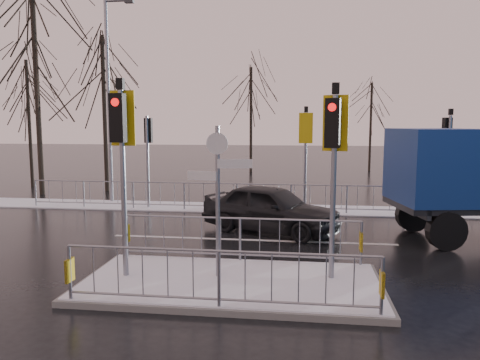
# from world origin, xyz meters

# --- Properties ---
(ground) EXTENTS (120.00, 120.00, 0.00)m
(ground) POSITION_xyz_m (0.00, 0.00, 0.00)
(ground) COLOR black
(ground) RESTS_ON ground
(snow_verge) EXTENTS (30.00, 2.00, 0.04)m
(snow_verge) POSITION_xyz_m (0.00, 8.60, 0.02)
(snow_verge) COLOR white
(snow_verge) RESTS_ON ground
(lane_markings) EXTENTS (8.00, 11.38, 0.01)m
(lane_markings) POSITION_xyz_m (0.00, -0.33, 0.00)
(lane_markings) COLOR silver
(lane_markings) RESTS_ON ground
(traffic_island) EXTENTS (6.00, 3.04, 4.15)m
(traffic_island) POSITION_xyz_m (-0.01, 0.01, 0.39)
(traffic_island) COLOR #61615D
(traffic_island) RESTS_ON ground
(far_kerb_fixtures) EXTENTS (18.00, 0.65, 3.83)m
(far_kerb_fixtures) POSITION_xyz_m (0.29, 8.09, 1.02)
(far_kerb_fixtures) COLOR gray
(far_kerb_fixtures) RESTS_ON ground
(car_far_lane) EXTENTS (4.56, 3.30, 1.44)m
(car_far_lane) POSITION_xyz_m (0.47, 4.88, 0.72)
(car_far_lane) COLOR black
(car_far_lane) RESTS_ON ground
(flatbed_truck) EXTENTS (7.04, 3.53, 3.12)m
(flatbed_truck) POSITION_xyz_m (5.97, 4.67, 1.66)
(flatbed_truck) COLOR black
(flatbed_truck) RESTS_ON ground
(tree_near_a) EXTENTS (4.75, 4.75, 8.97)m
(tree_near_a) POSITION_xyz_m (-10.50, 11.00, 6.11)
(tree_near_a) COLOR black
(tree_near_a) RESTS_ON ground
(tree_near_b) EXTENTS (4.00, 4.00, 7.55)m
(tree_near_b) POSITION_xyz_m (-8.00, 12.50, 5.15)
(tree_near_b) COLOR black
(tree_near_b) RESTS_ON ground
(tree_near_c) EXTENTS (3.50, 3.50, 6.61)m
(tree_near_c) POSITION_xyz_m (-12.50, 13.50, 4.50)
(tree_near_c) COLOR black
(tree_near_c) RESTS_ON ground
(tree_far_a) EXTENTS (3.75, 3.75, 7.08)m
(tree_far_a) POSITION_xyz_m (-2.00, 22.00, 4.82)
(tree_far_a) COLOR black
(tree_far_a) RESTS_ON ground
(tree_far_b) EXTENTS (3.25, 3.25, 6.14)m
(tree_far_b) POSITION_xyz_m (6.00, 24.00, 4.18)
(tree_far_b) COLOR black
(tree_far_b) RESTS_ON ground
(street_lamp_left) EXTENTS (1.25, 0.18, 8.20)m
(street_lamp_left) POSITION_xyz_m (-6.43, 9.50, 4.49)
(street_lamp_left) COLOR gray
(street_lamp_left) RESTS_ON ground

